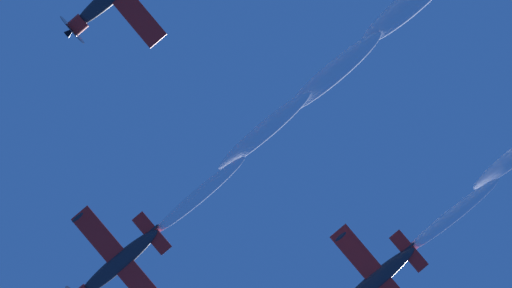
{
  "coord_description": "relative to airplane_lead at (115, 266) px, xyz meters",
  "views": [
    {
      "loc": [
        -26.77,
        1.26,
        1.83
      ],
      "look_at": [
        -13.39,
        -5.07,
        87.43
      ],
      "focal_mm": 83.03,
      "sensor_mm": 36.0,
      "label": 1
    }
  ],
  "objects": [
    {
      "name": "airplane_right_wingman",
      "position": [
        -6.58,
        -18.07,
        1.73
      ],
      "size": [
        8.56,
        9.27,
        3.38
      ],
      "color": "#232328"
    },
    {
      "name": "airplane_lead",
      "position": [
        0.0,
        0.0,
        0.0
      ],
      "size": [
        8.57,
        9.31,
        3.68
      ],
      "color": "#232328"
    }
  ]
}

